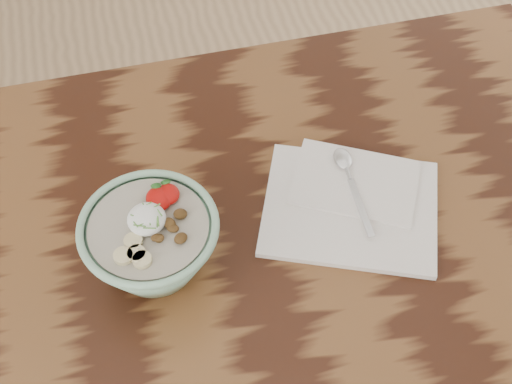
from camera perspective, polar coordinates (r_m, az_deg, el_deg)
table at (r=106.66cm, az=-10.87°, el=-11.14°), size 160.00×90.00×75.00cm
breakfast_bowl at (r=95.07cm, az=-8.34°, el=-3.98°), size 18.36×18.36×12.24cm
napkin at (r=105.50cm, az=7.63°, el=-0.83°), size 30.82×28.19×1.54cm
spoon at (r=107.46cm, az=7.30°, el=1.73°), size 2.83×16.40×0.86cm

